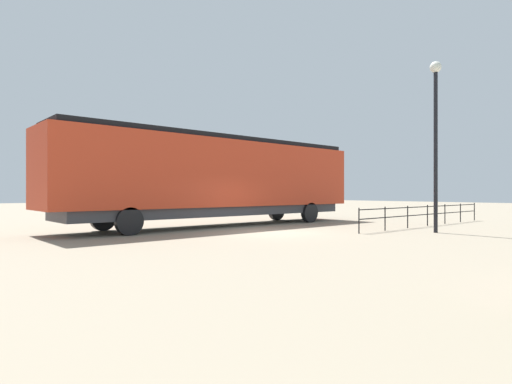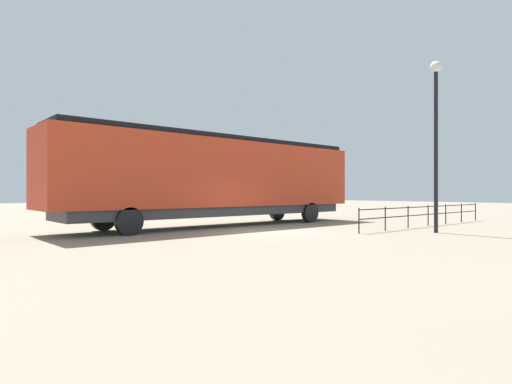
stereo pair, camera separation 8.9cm
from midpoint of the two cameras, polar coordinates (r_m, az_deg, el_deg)
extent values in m
plane|color=gray|center=(17.41, 1.81, -5.57)|extent=(120.00, 120.00, 0.00)
cube|color=red|center=(20.73, -5.25, 2.46)|extent=(2.94, 16.52, 3.17)
cube|color=black|center=(25.64, 7.85, 0.92)|extent=(2.82, 2.11, 2.22)
cube|color=black|center=(20.87, -5.25, 7.14)|extent=(2.65, 15.86, 0.24)
cube|color=#38383D|center=(20.73, -5.25, -2.54)|extent=(2.65, 15.20, 0.45)
cylinder|color=black|center=(25.17, 2.71, -2.61)|extent=(0.30, 1.10, 1.10)
cylinder|color=black|center=(23.35, 7.24, -2.81)|extent=(0.30, 1.10, 1.10)
cylinder|color=black|center=(19.35, -20.38, -3.38)|extent=(0.30, 1.10, 1.10)
cylinder|color=black|center=(16.92, -17.15, -3.86)|extent=(0.30, 1.10, 1.10)
cylinder|color=black|center=(18.86, 23.29, 5.12)|extent=(0.16, 0.16, 6.75)
sphere|color=silver|center=(19.49, 23.28, 15.46)|extent=(0.47, 0.47, 0.47)
cube|color=black|center=(22.44, 22.35, -1.86)|extent=(0.04, 11.72, 0.04)
cube|color=black|center=(22.46, 22.35, -2.85)|extent=(0.04, 11.72, 0.04)
cylinder|color=black|center=(17.40, 13.79, -3.85)|extent=(0.05, 0.05, 1.05)
cylinder|color=black|center=(19.03, 17.15, -3.52)|extent=(0.05, 0.05, 1.05)
cylinder|color=black|center=(20.73, 19.96, -3.23)|extent=(0.05, 0.05, 1.05)
cylinder|color=black|center=(22.46, 22.35, -2.98)|extent=(0.05, 0.05, 1.05)
cylinder|color=black|center=(24.23, 24.38, -2.77)|extent=(0.05, 0.05, 1.05)
cylinder|color=black|center=(26.02, 26.14, -2.58)|extent=(0.05, 0.05, 1.05)
cylinder|color=black|center=(27.83, 27.67, -2.41)|extent=(0.05, 0.05, 1.05)
camera|label=1|loc=(0.04, -90.14, 0.00)|focal=29.17mm
camera|label=2|loc=(0.04, 89.86, 0.00)|focal=29.17mm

